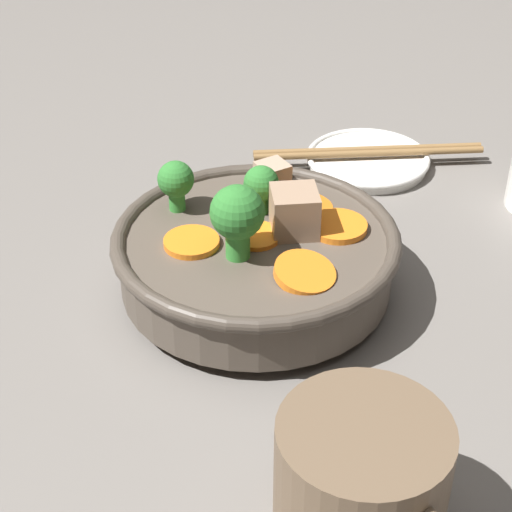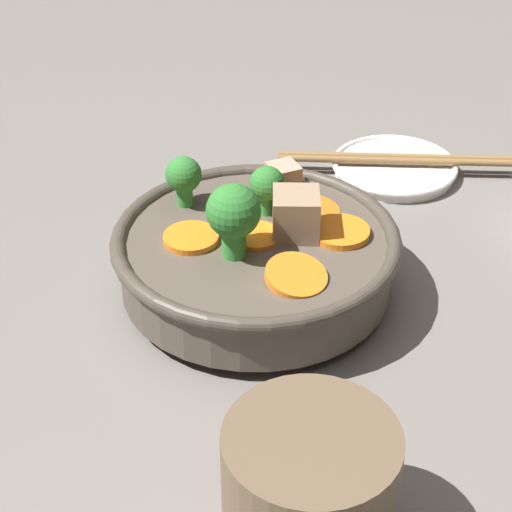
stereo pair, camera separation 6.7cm
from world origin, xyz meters
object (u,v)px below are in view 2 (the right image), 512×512
at_px(side_saucer, 394,167).
at_px(dark_mug, 311,493).
at_px(stirfry_bowl, 256,252).
at_px(chopsticks_pair, 395,159).

xyz_separation_m(side_saucer, dark_mug, (0.34, -0.30, 0.04)).
relative_size(stirfry_bowl, side_saucer, 1.81).
relative_size(stirfry_bowl, chopsticks_pair, 1.09).
height_order(dark_mug, chopsticks_pair, dark_mug).
bearing_deg(chopsticks_pair, dark_mug, -41.58).
bearing_deg(dark_mug, stirfry_bowl, 159.40).
distance_m(stirfry_bowl, dark_mug, 0.24).
bearing_deg(side_saucer, stirfry_bowl, -62.83).
distance_m(stirfry_bowl, side_saucer, 0.24).
distance_m(stirfry_bowl, chopsticks_pair, 0.24).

